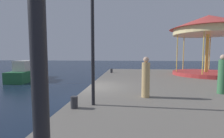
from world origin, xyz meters
name	(u,v)px	position (x,y,z in m)	size (l,w,h in m)	color
ground_plane	(89,100)	(0.00, 0.00, 0.00)	(120.00, 120.00, 0.00)	#162338
quay_dock	(207,96)	(6.45, 0.00, 0.40)	(12.91, 22.68, 0.80)	slate
motorboat_green	(28,73)	(-7.93, 6.69, 0.74)	(2.16, 5.67, 2.00)	#236638
carousel	(208,31)	(9.07, 5.94, 4.62)	(6.32, 6.32, 5.16)	#B23333
lamp_post_mid_promenade	(93,26)	(0.99, -3.40, 3.59)	(0.36, 0.36, 4.04)	black
bollard_center	(111,71)	(0.63, 7.00, 1.00)	(0.24, 0.24, 0.40)	#2D2D33
bollard_south	(74,102)	(0.43, -3.81, 1.00)	(0.24, 0.24, 0.40)	#2D2D33
person_far_corner	(222,75)	(6.53, -1.16, 1.65)	(0.34, 0.34, 1.81)	#387247
person_by_the_water	(146,78)	(2.98, -2.13, 1.60)	(0.34, 0.34, 1.71)	tan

